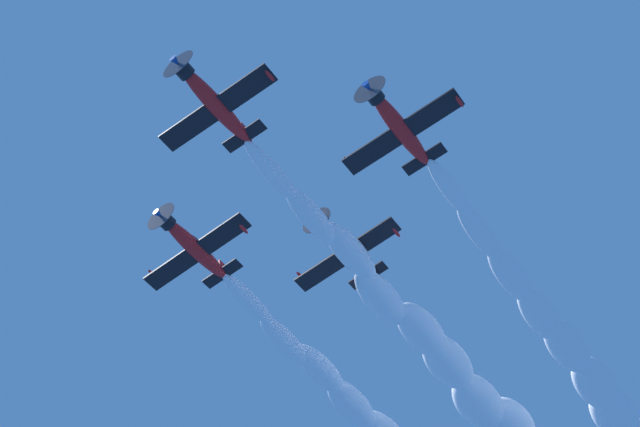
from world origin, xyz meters
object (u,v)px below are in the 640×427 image
airplane_right_wingman (193,246)px  airplane_slot_tail (344,249)px  airplane_left_wingman (398,126)px  airplane_lead (213,102)px

airplane_right_wingman → airplane_slot_tail: (11.54, -2.33, 1.94)m
airplane_left_wingman → airplane_slot_tail: 12.71m
airplane_left_wingman → airplane_slot_tail: (0.72, 12.62, 1.35)m
airplane_left_wingman → airplane_right_wingman: bearing=125.9°
airplane_left_wingman → airplane_slot_tail: bearing=86.7°
airplane_lead → airplane_left_wingman: airplane_lead is taller
airplane_right_wingman → airplane_slot_tail: size_ratio=1.00×
airplane_lead → airplane_slot_tail: 16.77m
airplane_left_wingman → airplane_right_wingman: size_ratio=1.00×
airplane_left_wingman → airplane_slot_tail: size_ratio=1.00×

